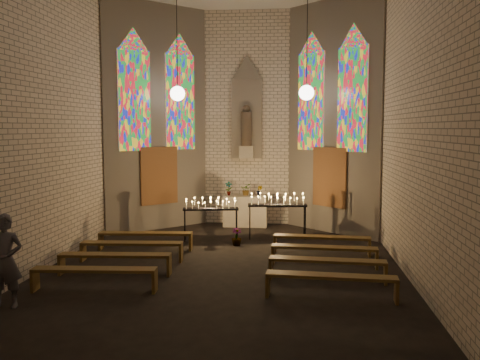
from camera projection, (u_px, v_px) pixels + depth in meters
The scene contains 18 objects.
floor at pixel (223, 270), 11.99m from camera, with size 12.00×12.00×0.00m, color black.
room at pixel (239, 109), 14.97m from camera, with size 8.22×12.43×7.00m.
altar at pixel (245, 211), 17.34m from camera, with size 1.40×0.60×1.00m, color #B9AC96.
flower_vase_left at pixel (229, 189), 17.35m from camera, with size 0.24×0.16×0.45m, color #4C723F.
flower_vase_center at pixel (246, 190), 17.32m from camera, with size 0.35×0.30×0.38m, color #4C723F.
flower_vase_right at pixel (259, 191), 17.17m from camera, with size 0.19×0.15×0.35m, color #4C723F.
aisle_flower_pot at pixel (237, 237), 14.49m from camera, with size 0.27×0.27×0.48m, color #4C723F.
votive_stand_left at pixel (211, 206), 15.10m from camera, with size 1.61×0.63×1.15m.
votive_stand_right at pixel (277, 202), 15.34m from camera, with size 1.72×0.54×1.24m.
pew_left_0 at pixel (146, 236), 13.97m from camera, with size 2.44×0.51×0.47m.
pew_right_0 at pixel (322, 239), 13.50m from camera, with size 2.44×0.51×0.47m.
pew_left_1 at pixel (132, 246), 12.78m from camera, with size 2.44×0.51×0.47m.
pew_right_1 at pixel (324, 250), 12.31m from camera, with size 2.44×0.51×0.47m.
pew_left_2 at pixel (115, 258), 11.59m from camera, with size 2.44×0.51×0.47m.
pew_right_2 at pixel (327, 263), 11.12m from camera, with size 2.44×0.51×0.47m.
pew_left_3 at pixel (94, 272), 10.40m from camera, with size 2.44×0.51×0.47m.
pew_right_3 at pixel (331, 279), 9.93m from camera, with size 2.44×0.51×0.47m.
visitor at pixel (5, 261), 9.45m from camera, with size 0.61×0.40×1.68m, color #4B4953.
Camera 1 is at (1.59, -11.64, 3.18)m, focal length 40.00 mm.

